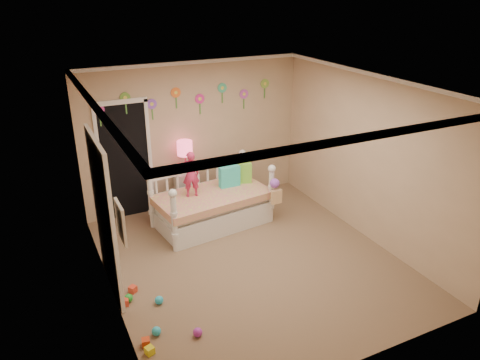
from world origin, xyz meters
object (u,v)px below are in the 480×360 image
daybed (212,196)px  child (191,174)px  table_lamp (185,152)px  nightstand (187,191)px

daybed → child: size_ratio=2.47×
table_lamp → daybed: bearing=-75.4°
nightstand → table_lamp: size_ratio=1.19×
child → daybed: bearing=-178.1°
daybed → table_lamp: table_lamp is taller
daybed → table_lamp: (-0.19, 0.72, 0.58)m
nightstand → table_lamp: (0.00, 0.00, 0.74)m
daybed → child: (-0.34, 0.04, 0.44)m
nightstand → table_lamp: table_lamp is taller
daybed → child: 0.56m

